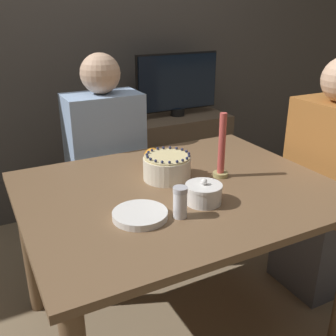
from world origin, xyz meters
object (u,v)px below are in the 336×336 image
Objects in this scene: sugar_bowl at (204,193)px; person_woman_floral at (325,195)px; cake at (168,167)px; candle at (222,151)px; person_man_blue_shirt at (107,177)px; sugar_shaker at (180,202)px; tv_monitor at (178,84)px.

sugar_bowl is 0.11× the size of person_woman_floral.
person_woman_floral is at bearing -10.48° from cake.
candle is 0.23× the size of person_woman_floral.
sugar_bowl is 0.89m from person_man_blue_shirt.
candle is at bearing 41.78° from sugar_bowl.
cake is at bearing 157.84° from candle.
sugar_bowl is 0.14m from sugar_shaker.
person_man_blue_shirt is at bearing 97.87° from cake.
person_man_blue_shirt is 1.92× the size of tv_monitor.
candle is 0.80m from person_man_blue_shirt.
person_man_blue_shirt is at bearing 50.42° from person_woman_floral.
person_man_blue_shirt is at bearing 87.71° from sugar_shaker.
person_woman_floral reaches higher than tv_monitor.
person_man_blue_shirt is 1.16m from person_woman_floral.
person_woman_floral is (0.61, -0.07, -0.31)m from candle.
person_woman_floral is at bearing -80.68° from tv_monitor.
sugar_shaker is 0.98m from person_woman_floral.
person_woman_floral is at bearing 140.42° from person_man_blue_shirt.
person_man_blue_shirt reaches higher than sugar_shaker.
sugar_shaker is 0.09× the size of person_man_blue_shirt.
person_man_blue_shirt is at bearing 96.30° from sugar_bowl.
candle reaches higher than sugar_bowl.
person_woman_floral is (0.82, -0.15, -0.25)m from cake.
sugar_shaker is 0.95m from person_man_blue_shirt.
candle is 0.23× the size of person_man_blue_shirt.
person_woman_floral reaches higher than candle.
person_woman_floral reaches higher than cake.
tv_monitor is (0.62, 1.05, 0.14)m from cake.
person_man_blue_shirt reaches higher than tv_monitor.
person_woman_floral is at bearing -6.13° from candle.
cake is 0.34m from sugar_shaker.
person_man_blue_shirt is at bearing 113.36° from candle.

